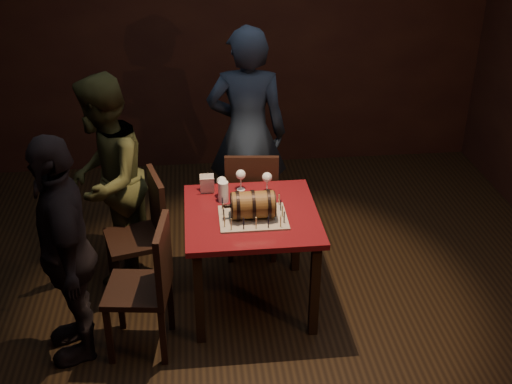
# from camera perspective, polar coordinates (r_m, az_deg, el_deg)

# --- Properties ---
(room_shell) EXTENTS (5.04, 5.04, 2.80)m
(room_shell) POSITION_cam_1_polar(r_m,az_deg,el_deg) (3.94, 0.34, 5.45)
(room_shell) COLOR black
(room_shell) RESTS_ON ground
(pub_table) EXTENTS (0.90, 0.90, 0.75)m
(pub_table) POSITION_cam_1_polar(r_m,az_deg,el_deg) (4.39, -0.41, -3.10)
(pub_table) COLOR #4A0C12
(pub_table) RESTS_ON ground
(cake_board) EXTENTS (0.45, 0.35, 0.01)m
(cake_board) POSITION_cam_1_polar(r_m,az_deg,el_deg) (4.27, -0.27, -2.29)
(cake_board) COLOR gray
(cake_board) RESTS_ON pub_table
(barrel_cake) EXTENTS (0.34, 0.20, 0.20)m
(barrel_cake) POSITION_cam_1_polar(r_m,az_deg,el_deg) (4.22, -0.28, -1.15)
(barrel_cake) COLOR brown
(barrel_cake) RESTS_ON cake_board
(birthday_candles) EXTENTS (0.40, 0.30, 0.09)m
(birthday_candles) POSITION_cam_1_polar(r_m,az_deg,el_deg) (4.25, -0.27, -1.74)
(birthday_candles) COLOR #D6C980
(birthday_candles) RESTS_ON cake_board
(wine_glass_left) EXTENTS (0.07, 0.07, 0.16)m
(wine_glass_left) POSITION_cam_1_polar(r_m,az_deg,el_deg) (4.48, -3.06, 0.86)
(wine_glass_left) COLOR silver
(wine_glass_left) RESTS_ON pub_table
(wine_glass_mid) EXTENTS (0.07, 0.07, 0.16)m
(wine_glass_mid) POSITION_cam_1_polar(r_m,az_deg,el_deg) (4.57, -1.37, 1.48)
(wine_glass_mid) COLOR silver
(wine_glass_mid) RESTS_ON pub_table
(wine_glass_right) EXTENTS (0.07, 0.07, 0.16)m
(wine_glass_right) POSITION_cam_1_polar(r_m,az_deg,el_deg) (4.53, 0.99, 1.23)
(wine_glass_right) COLOR silver
(wine_glass_right) RESTS_ON pub_table
(pint_of_ale) EXTENTS (0.07, 0.07, 0.15)m
(pint_of_ale) POSITION_cam_1_polar(r_m,az_deg,el_deg) (4.45, -2.92, -0.02)
(pint_of_ale) COLOR silver
(pint_of_ale) RESTS_ON pub_table
(menu_card) EXTENTS (0.10, 0.05, 0.13)m
(menu_card) POSITION_cam_1_polar(r_m,az_deg,el_deg) (4.57, -4.37, 0.65)
(menu_card) COLOR white
(menu_card) RESTS_ON pub_table
(chair_back) EXTENTS (0.44, 0.44, 0.93)m
(chair_back) POSITION_cam_1_polar(r_m,az_deg,el_deg) (4.98, -0.37, -0.61)
(chair_back) COLOR black
(chair_back) RESTS_ON ground
(chair_left_rear) EXTENTS (0.49, 0.49, 0.93)m
(chair_left_rear) POSITION_cam_1_polar(r_m,az_deg,el_deg) (4.66, -9.80, -3.22)
(chair_left_rear) COLOR black
(chair_left_rear) RESTS_ON ground
(chair_left_front) EXTENTS (0.45, 0.45, 0.93)m
(chair_left_front) POSITION_cam_1_polar(r_m,az_deg,el_deg) (4.13, -9.46, -7.80)
(chair_left_front) COLOR black
(chair_left_front) RESTS_ON ground
(person_back) EXTENTS (0.69, 0.49, 1.77)m
(person_back) POSITION_cam_1_polar(r_m,az_deg,el_deg) (5.21, -0.79, 5.17)
(person_back) COLOR #1A2334
(person_back) RESTS_ON ground
(person_left_rear) EXTENTS (0.70, 0.85, 1.58)m
(person_left_rear) POSITION_cam_1_polar(r_m,az_deg,el_deg) (4.80, -13.20, 1.02)
(person_left_rear) COLOR #35381C
(person_left_rear) RESTS_ON ground
(person_left_front) EXTENTS (0.57, 0.96, 1.53)m
(person_left_front) POSITION_cam_1_polar(r_m,az_deg,el_deg) (4.09, -16.60, -4.96)
(person_left_front) COLOR black
(person_left_front) RESTS_ON ground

